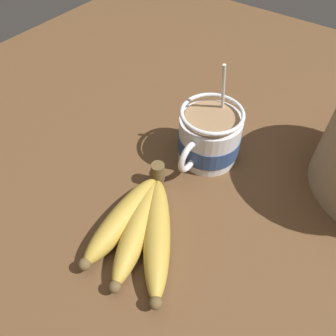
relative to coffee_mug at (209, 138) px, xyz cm
name	(u,v)px	position (x,y,z in cm)	size (l,w,h in cm)	color
table	(202,187)	(4.89, 2.35, -5.73)	(123.31, 123.31, 3.53)	brown
coffee_mug	(209,138)	(0.00, 0.00, 0.00)	(12.97, 9.69, 15.74)	silver
banana_bunch	(139,226)	(17.63, 0.42, -2.21)	(18.07, 14.05, 4.09)	brown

